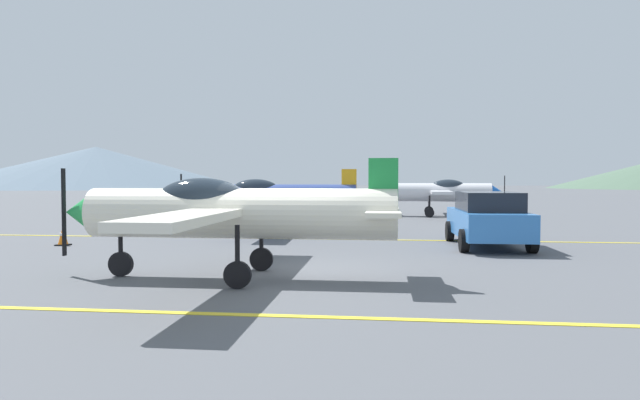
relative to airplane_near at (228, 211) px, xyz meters
name	(u,v)px	position (x,y,z in m)	size (l,w,h in m)	color
ground_plane	(292,276)	(1.20, 0.49, -1.35)	(400.00, 400.00, 0.00)	#54565B
apron_line_near	(253,315)	(1.20, -2.87, -1.34)	(80.00, 0.16, 0.01)	yellow
apron_line_far	(327,239)	(1.20, 7.51, -1.34)	(80.00, 0.16, 0.01)	yellow
airplane_near	(228,211)	(0.00, 0.00, 0.00)	(6.88, 7.95, 2.39)	silver
airplane_mid	(269,196)	(-1.32, 10.16, 0.00)	(6.92, 7.98, 2.39)	#33478C
airplane_far	(438,192)	(5.95, 19.74, 0.00)	(6.94, 7.99, 2.39)	silver
car_sedan	(488,218)	(6.11, 6.04, -0.50)	(2.09, 4.33, 1.62)	#3372BF
traffic_cone_front	(63,236)	(-6.53, 4.84, -1.06)	(0.36, 0.36, 0.59)	black
hill_left	(96,167)	(-70.64, 122.91, 3.93)	(77.21, 77.21, 10.55)	slate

